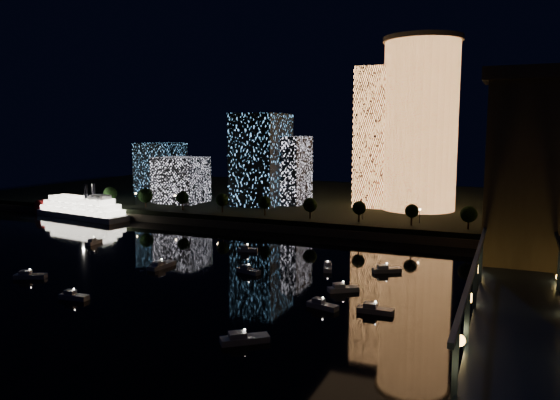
% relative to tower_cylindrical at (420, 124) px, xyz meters
% --- Properties ---
extents(ground, '(520.00, 520.00, 0.00)m').
position_rel_tower_cylindrical_xyz_m(ground, '(-25.28, -131.28, -42.56)').
color(ground, black).
rests_on(ground, ground).
extents(far_bank, '(420.00, 160.00, 5.00)m').
position_rel_tower_cylindrical_xyz_m(far_bank, '(-25.28, 28.72, -40.06)').
color(far_bank, black).
rests_on(far_bank, ground).
extents(seawall, '(420.00, 6.00, 3.00)m').
position_rel_tower_cylindrical_xyz_m(seawall, '(-25.28, -49.28, -41.06)').
color(seawall, '#6B5E4C').
rests_on(seawall, ground).
extents(tower_cylindrical, '(34.00, 34.00, 74.86)m').
position_rel_tower_cylindrical_xyz_m(tower_cylindrical, '(0.00, 0.00, 0.00)').
color(tower_cylindrical, '#F8984F').
rests_on(tower_cylindrical, far_bank).
extents(tower_rectangular, '(19.84, 19.84, 63.13)m').
position_rel_tower_cylindrical_xyz_m(tower_rectangular, '(-18.55, 2.70, -5.99)').
color(tower_rectangular, '#F8984F').
rests_on(tower_rectangular, far_bank).
extents(midrise_blocks, '(93.58, 41.08, 42.76)m').
position_rel_tower_cylindrical_xyz_m(midrise_blocks, '(-87.71, -9.02, -20.57)').
color(midrise_blocks, silver).
rests_on(midrise_blocks, far_bank).
extents(truss_bridge, '(13.00, 266.00, 50.00)m').
position_rel_tower_cylindrical_xyz_m(truss_bridge, '(39.71, -127.56, -26.31)').
color(truss_bridge, navy).
rests_on(truss_bridge, ground).
extents(riverboat, '(55.93, 20.12, 16.53)m').
position_rel_tower_cylindrical_xyz_m(riverboat, '(-145.22, -53.85, -38.32)').
color(riverboat, silver).
rests_on(riverboat, ground).
extents(motorboats, '(114.73, 76.16, 2.78)m').
position_rel_tower_cylindrical_xyz_m(motorboats, '(-29.37, -121.38, -41.74)').
color(motorboats, silver).
rests_on(motorboats, ground).
extents(esplanade_trees, '(166.17, 6.71, 8.85)m').
position_rel_tower_cylindrical_xyz_m(esplanade_trees, '(-63.19, -43.28, -32.09)').
color(esplanade_trees, black).
rests_on(esplanade_trees, far_bank).
extents(street_lamps, '(132.70, 0.70, 5.65)m').
position_rel_tower_cylindrical_xyz_m(street_lamps, '(-59.28, -37.28, -33.54)').
color(street_lamps, black).
rests_on(street_lamps, far_bank).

